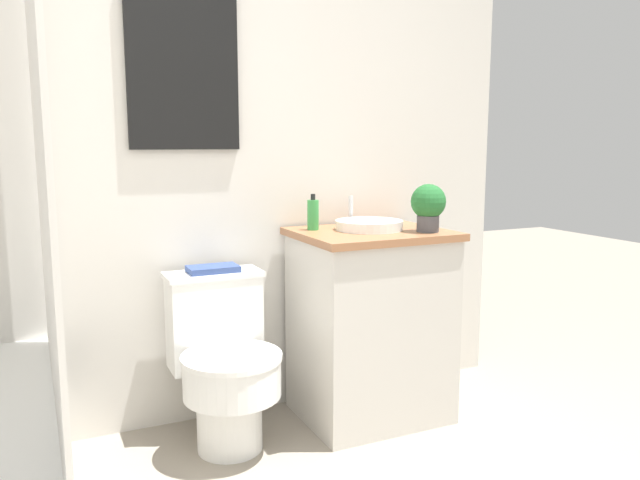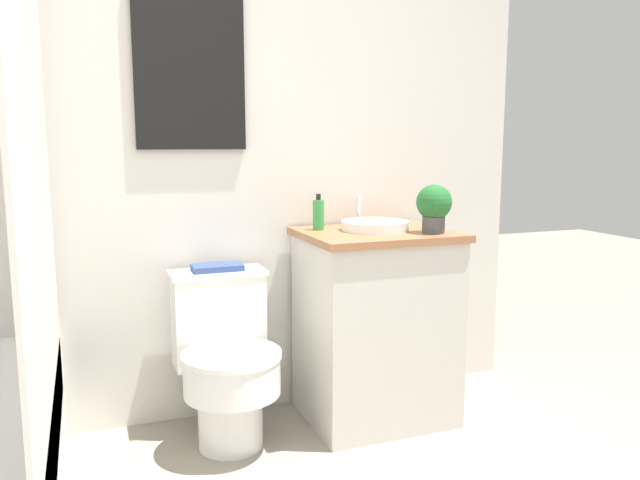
% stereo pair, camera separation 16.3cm
% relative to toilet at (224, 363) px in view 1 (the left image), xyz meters
% --- Properties ---
extents(wall_back, '(3.18, 0.07, 2.50)m').
position_rel_toilet_xyz_m(wall_back, '(-0.14, 0.28, 0.93)').
color(wall_back, silver).
rests_on(wall_back, ground_plane).
extents(toilet, '(0.38, 0.50, 0.66)m').
position_rel_toilet_xyz_m(toilet, '(0.00, 0.00, 0.00)').
color(toilet, white).
rests_on(toilet, ground_plane).
extents(vanity, '(0.61, 0.51, 0.81)m').
position_rel_toilet_xyz_m(vanity, '(0.64, -0.01, 0.08)').
color(vanity, beige).
rests_on(vanity, ground_plane).
extents(sink, '(0.28, 0.32, 0.13)m').
position_rel_toilet_xyz_m(sink, '(0.64, 0.01, 0.50)').
color(sink, white).
rests_on(sink, vanity).
extents(soap_bottle, '(0.05, 0.05, 0.15)m').
position_rel_toilet_xyz_m(soap_bottle, '(0.43, 0.11, 0.54)').
color(soap_bottle, green).
rests_on(soap_bottle, vanity).
extents(potted_plant, '(0.14, 0.14, 0.20)m').
position_rel_toilet_xyz_m(potted_plant, '(0.83, -0.14, 0.59)').
color(potted_plant, '#4C4C51').
rests_on(potted_plant, vanity).
extents(book_on_tank, '(0.20, 0.12, 0.02)m').
position_rel_toilet_xyz_m(book_on_tank, '(-0.00, 0.13, 0.35)').
color(book_on_tank, '#33477F').
rests_on(book_on_tank, toilet).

